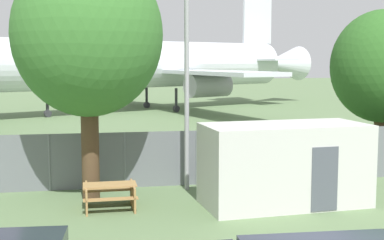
% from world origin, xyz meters
% --- Properties ---
extents(perimeter_fence, '(56.07, 0.07, 1.96)m').
position_xyz_m(perimeter_fence, '(0.00, 10.53, 0.98)').
color(perimeter_fence, slate).
rests_on(perimeter_fence, ground).
extents(airplane, '(35.27, 28.05, 12.27)m').
position_xyz_m(airplane, '(1.28, 39.29, 4.05)').
color(airplane, silver).
rests_on(airplane, ground).
extents(portable_cabin, '(5.17, 2.70, 2.51)m').
position_xyz_m(portable_cabin, '(2.19, 7.47, 1.25)').
color(portable_cabin, silver).
rests_on(portable_cabin, ground).
extents(picnic_bench_near_cabin, '(1.61, 1.44, 0.76)m').
position_xyz_m(picnic_bench_near_cabin, '(-3.13, 7.90, 0.47)').
color(picnic_bench_near_cabin, '#A37A47').
rests_on(picnic_bench_near_cabin, ground).
extents(tree_near_hangar, '(4.71, 4.71, 7.84)m').
position_xyz_m(tree_near_hangar, '(-3.70, 9.26, 5.22)').
color(tree_near_hangar, '#4C3823').
rests_on(tree_near_hangar, ground).
extents(tree_left_of_cabin, '(4.30, 4.30, 6.56)m').
position_xyz_m(tree_left_of_cabin, '(8.35, 12.78, 4.17)').
color(tree_left_of_cabin, brown).
rests_on(tree_left_of_cabin, ground).
extents(light_mast, '(0.44, 0.44, 7.40)m').
position_xyz_m(light_mast, '(-0.45, 9.92, 4.55)').
color(light_mast, '#99999E').
rests_on(light_mast, ground).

